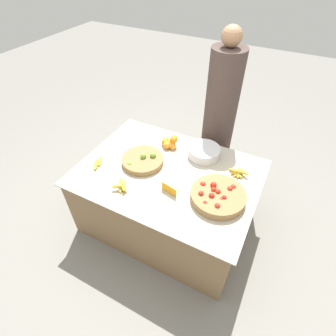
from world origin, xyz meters
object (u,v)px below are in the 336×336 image
object	(u,v)px
price_sign	(169,189)
vendor_person	(219,121)
tomato_basket	(218,196)
metal_bowl	(204,152)
lime_bowl	(143,160)

from	to	relation	value
price_sign	vendor_person	bearing A→B (deg)	98.91
price_sign	vendor_person	size ratio (longest dim) A/B	0.09
tomato_basket	metal_bowl	size ratio (longest dim) A/B	1.47
metal_bowl	vendor_person	world-z (taller)	vendor_person
lime_bowl	metal_bowl	bearing A→B (deg)	37.39
tomato_basket	vendor_person	world-z (taller)	vendor_person
lime_bowl	vendor_person	distance (m)	0.94
tomato_basket	lime_bowl	bearing A→B (deg)	172.46
tomato_basket	price_sign	xyz separation A→B (m)	(-0.38, -0.12, 0.00)
lime_bowl	tomato_basket	world-z (taller)	tomato_basket
metal_bowl	price_sign	size ratio (longest dim) A/B	2.05
lime_bowl	vendor_person	world-z (taller)	vendor_person
lime_bowl	price_sign	bearing A→B (deg)	-29.62
lime_bowl	metal_bowl	size ratio (longest dim) A/B	1.28
lime_bowl	tomato_basket	bearing A→B (deg)	-7.54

